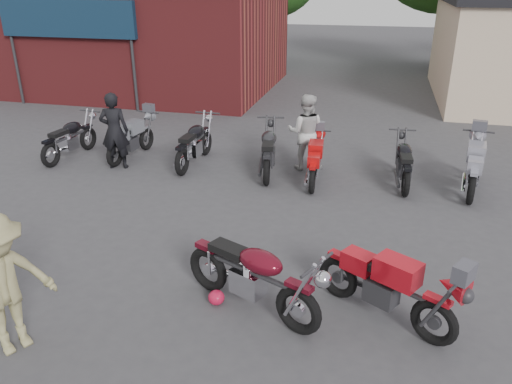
% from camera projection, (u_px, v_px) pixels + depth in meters
% --- Properties ---
extents(ground, '(90.00, 90.00, 0.00)m').
position_uv_depth(ground, '(255.00, 308.00, 7.05)').
color(ground, '#3A3A3C').
extents(brick_building, '(12.00, 8.00, 4.00)m').
position_uv_depth(brick_building, '(127.00, 37.00, 20.72)').
color(brick_building, maroon).
rests_on(brick_building, ground).
extents(vintage_motorcycle, '(2.30, 1.56, 1.27)m').
position_uv_depth(vintage_motorcycle, '(253.00, 272.00, 6.74)').
color(vintage_motorcycle, '#550A17').
rests_on(vintage_motorcycle, ground).
extents(sportbike, '(2.08, 1.60, 1.17)m').
position_uv_depth(sportbike, '(388.00, 283.00, 6.58)').
color(sportbike, red).
rests_on(sportbike, ground).
extents(helmet, '(0.29, 0.29, 0.22)m').
position_uv_depth(helmet, '(216.00, 297.00, 7.09)').
color(helmet, '#B21233').
rests_on(helmet, ground).
extents(person_dark, '(0.76, 0.60, 1.85)m').
position_uv_depth(person_dark, '(114.00, 131.00, 11.86)').
color(person_dark, black).
rests_on(person_dark, ground).
extents(person_light, '(0.90, 0.71, 1.82)m').
position_uv_depth(person_light, '(306.00, 132.00, 11.81)').
color(person_light, '#BBBAB6').
rests_on(person_light, ground).
extents(person_tan, '(1.21, 1.38, 1.85)m').
position_uv_depth(person_tan, '(3.00, 285.00, 5.94)').
color(person_tan, '#97915D').
rests_on(person_tan, ground).
extents(row_bike_0, '(0.87, 2.04, 1.15)m').
position_uv_depth(row_bike_0, '(70.00, 136.00, 12.67)').
color(row_bike_0, black).
rests_on(row_bike_0, ground).
extents(row_bike_1, '(0.87, 1.98, 1.11)m').
position_uv_depth(row_bike_1, '(131.00, 137.00, 12.69)').
color(row_bike_1, gray).
rests_on(row_bike_1, ground).
extents(row_bike_2, '(0.76, 2.11, 1.21)m').
position_uv_depth(row_bike_2, '(195.00, 141.00, 12.21)').
color(row_bike_2, black).
rests_on(row_bike_2, ground).
extents(row_bike_3, '(1.05, 2.21, 1.23)m').
position_uv_depth(row_bike_3, '(269.00, 148.00, 11.68)').
color(row_bike_3, '#242427').
rests_on(row_bike_3, ground).
extents(row_bike_4, '(0.73, 1.89, 1.08)m').
position_uv_depth(row_bike_4, '(315.00, 159.00, 11.19)').
color(row_bike_4, red).
rests_on(row_bike_4, ground).
extents(row_bike_5, '(0.78, 1.99, 1.13)m').
position_uv_depth(row_bike_5, '(404.00, 160.00, 11.06)').
color(row_bike_5, black).
rests_on(row_bike_5, ground).
extents(row_bike_6, '(1.00, 2.18, 1.22)m').
position_uv_depth(row_bike_6, '(474.00, 164.00, 10.69)').
color(row_bike_6, gray).
rests_on(row_bike_6, ground).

